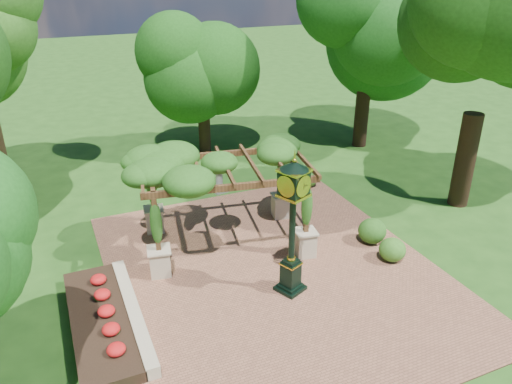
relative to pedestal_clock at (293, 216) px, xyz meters
name	(u,v)px	position (x,y,z in m)	size (l,w,h in m)	color
ground	(289,289)	(-0.01, 0.09, -2.55)	(120.00, 120.00, 0.00)	#1E4714
brick_plaza	(275,271)	(-0.01, 1.09, -2.53)	(10.00, 12.00, 0.04)	brown
border_wall	(133,313)	(-4.61, 0.59, -2.35)	(0.35, 5.00, 0.40)	#C6B793
flower_bed	(100,322)	(-5.51, 0.59, -2.37)	(1.50, 5.00, 0.36)	red
pedestal_clock	(293,216)	(0.00, 0.00, 0.00)	(1.10, 1.10, 4.26)	black
pergola	(225,167)	(-0.78, 3.40, 0.34)	(6.10, 4.39, 3.52)	#BDAC8C
sundial	(219,181)	(0.45, 7.59, -2.08)	(0.70, 0.70, 1.08)	gray
shrub_front	(392,250)	(3.84, 0.12, -2.12)	(0.88, 0.88, 0.79)	#2F631C
shrub_mid	(372,231)	(3.92, 1.37, -2.07)	(0.98, 0.98, 0.88)	#245217
shrub_back	(310,180)	(4.26, 6.46, -2.24)	(0.61, 0.61, 0.55)	#2E641D
tree_north	(201,61)	(1.45, 12.56, 2.10)	(4.17, 4.17, 6.77)	black
tree_east_far	(370,24)	(9.38, 10.17, 3.69)	(5.70, 5.70, 9.07)	black
tree_east_near	(490,33)	(9.03, 2.56, 4.22)	(5.43, 5.43, 9.85)	#382116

